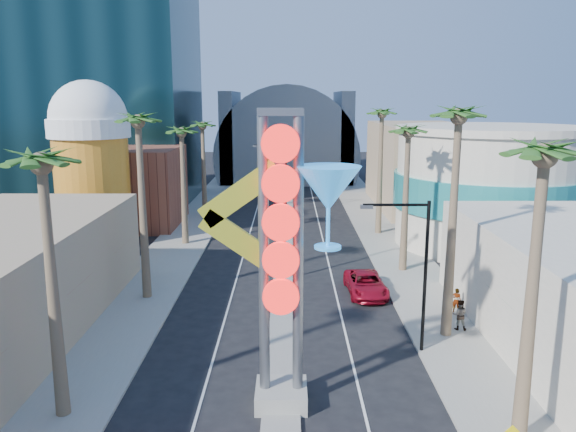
# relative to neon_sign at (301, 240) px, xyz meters

# --- Properties ---
(sidewalk_west) EXTENTS (5.00, 100.00, 0.15)m
(sidewalk_west) POSITION_rel_neon_sign_xyz_m (-10.32, 32.04, -7.23)
(sidewalk_west) COLOR gray
(sidewalk_west) RESTS_ON ground
(sidewalk_east) EXTENTS (5.00, 100.00, 0.15)m
(sidewalk_east) POSITION_rel_neon_sign_xyz_m (8.68, 32.04, -7.23)
(sidewalk_east) COLOR gray
(sidewalk_east) RESTS_ON ground
(median) EXTENTS (1.60, 84.00, 0.15)m
(median) POSITION_rel_neon_sign_xyz_m (-0.82, 35.04, -7.23)
(median) COLOR gray
(median) RESTS_ON ground
(brick_filler_west) EXTENTS (10.00, 10.00, 8.00)m
(brick_filler_west) POSITION_rel_neon_sign_xyz_m (-16.82, 35.04, -3.31)
(brick_filler_west) COLOR brown
(brick_filler_west) RESTS_ON ground
(filler_east) EXTENTS (10.00, 20.00, 10.00)m
(filler_east) POSITION_rel_neon_sign_xyz_m (15.18, 45.04, -2.31)
(filler_east) COLOR tan
(filler_east) RESTS_ON ground
(beer_mug) EXTENTS (7.00, 7.00, 14.50)m
(beer_mug) POSITION_rel_neon_sign_xyz_m (-17.82, 27.04, 0.54)
(beer_mug) COLOR orange
(beer_mug) RESTS_ON ground
(turquoise_building) EXTENTS (16.60, 16.60, 10.60)m
(turquoise_building) POSITION_rel_neon_sign_xyz_m (17.18, 27.04, -2.06)
(turquoise_building) COLOR beige
(turquoise_building) RESTS_ON ground
(canopy) EXTENTS (22.00, 16.00, 22.00)m
(canopy) POSITION_rel_neon_sign_xyz_m (-0.82, 69.04, -3.00)
(canopy) COLOR slate
(canopy) RESTS_ON ground
(neon_sign) EXTENTS (6.53, 2.60, 12.55)m
(neon_sign) POSITION_rel_neon_sign_xyz_m (0.00, 0.00, 0.00)
(neon_sign) COLOR gray
(neon_sign) RESTS_ON ground
(streetlight_0) EXTENTS (3.79, 0.25, 8.00)m
(streetlight_0) POSITION_rel_neon_sign_xyz_m (-0.27, 17.04, -2.43)
(streetlight_0) COLOR black
(streetlight_0) RESTS_ON ground
(streetlight_1) EXTENTS (3.79, 0.25, 8.00)m
(streetlight_1) POSITION_rel_neon_sign_xyz_m (-1.36, 41.04, -2.43)
(streetlight_1) COLOR black
(streetlight_1) RESTS_ON ground
(streetlight_2) EXTENTS (3.45, 0.25, 8.00)m
(streetlight_2) POSITION_rel_neon_sign_xyz_m (5.91, 5.04, -2.47)
(streetlight_2) COLOR black
(streetlight_2) RESTS_ON ground
(palm_0) EXTENTS (2.40, 2.40, 11.70)m
(palm_0) POSITION_rel_neon_sign_xyz_m (-9.82, -0.96, 2.62)
(palm_0) COLOR brown
(palm_0) RESTS_ON ground
(palm_1) EXTENTS (2.40, 2.40, 12.70)m
(palm_1) POSITION_rel_neon_sign_xyz_m (-9.82, 13.04, 3.52)
(palm_1) COLOR brown
(palm_1) RESTS_ON ground
(palm_2) EXTENTS (2.40, 2.40, 11.20)m
(palm_2) POSITION_rel_neon_sign_xyz_m (-9.82, 27.04, 2.17)
(palm_2) COLOR brown
(palm_2) RESTS_ON ground
(palm_3) EXTENTS (2.40, 2.40, 11.20)m
(palm_3) POSITION_rel_neon_sign_xyz_m (-9.82, 39.04, 2.17)
(palm_3) COLOR brown
(palm_3) RESTS_ON ground
(palm_4) EXTENTS (2.40, 2.40, 12.20)m
(palm_4) POSITION_rel_neon_sign_xyz_m (8.18, -2.96, 3.07)
(palm_4) COLOR brown
(palm_4) RESTS_ON ground
(palm_5) EXTENTS (2.40, 2.40, 13.20)m
(palm_5) POSITION_rel_neon_sign_xyz_m (8.18, 7.04, 3.96)
(palm_5) COLOR brown
(palm_5) RESTS_ON ground
(palm_6) EXTENTS (2.40, 2.40, 11.70)m
(palm_6) POSITION_rel_neon_sign_xyz_m (8.18, 19.04, 2.62)
(palm_6) COLOR brown
(palm_6) RESTS_ON ground
(palm_7) EXTENTS (2.40, 2.40, 12.70)m
(palm_7) POSITION_rel_neon_sign_xyz_m (8.18, 31.04, 3.52)
(palm_7) COLOR brown
(palm_7) RESTS_ON ground
(red_pickup) EXTENTS (2.67, 5.36, 1.46)m
(red_pickup) POSITION_rel_neon_sign_xyz_m (4.67, 13.87, -6.58)
(red_pickup) COLOR maroon
(red_pickup) RESTS_ON ground
(pedestrian_a) EXTENTS (0.67, 0.57, 1.55)m
(pedestrian_a) POSITION_rel_neon_sign_xyz_m (9.66, 10.22, -6.38)
(pedestrian_a) COLOR gray
(pedestrian_a) RESTS_ON sidewalk_east
(pedestrian_b) EXTENTS (0.96, 0.81, 1.75)m
(pedestrian_b) POSITION_rel_neon_sign_xyz_m (9.09, 7.68, -6.28)
(pedestrian_b) COLOR gray
(pedestrian_b) RESTS_ON sidewalk_east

